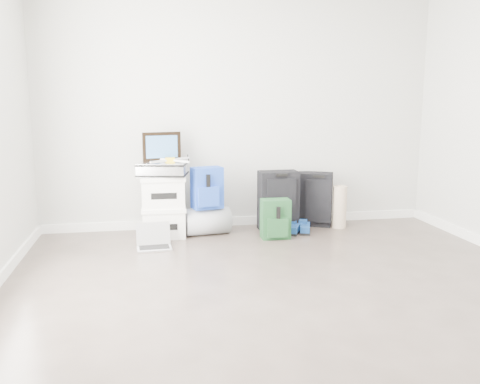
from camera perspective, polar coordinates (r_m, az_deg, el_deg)
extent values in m
plane|color=#3D322C|center=(3.70, 7.13, -12.97)|extent=(5.00, 5.00, 0.00)
cube|color=beige|center=(5.83, -0.02, 9.28)|extent=(4.50, 0.02, 2.70)
cube|color=white|center=(5.99, 0.00, -3.26)|extent=(4.50, 0.02, 0.10)
cube|color=white|center=(5.54, -8.51, -3.49)|extent=(0.45, 0.37, 0.29)
cube|color=white|center=(5.51, -8.55, -1.81)|extent=(0.48, 0.39, 0.04)
cube|color=white|center=(5.47, -8.60, -0.11)|extent=(0.45, 0.37, 0.29)
cube|color=white|center=(5.45, -8.65, 1.60)|extent=(0.48, 0.39, 0.04)
cube|color=#B2B2B7|center=(5.43, -8.67, 2.58)|extent=(0.56, 0.46, 0.14)
cube|color=black|center=(5.51, -8.77, 5.06)|extent=(0.41, 0.12, 0.31)
cube|color=teal|center=(5.49, -8.77, 5.04)|extent=(0.33, 0.08, 0.24)
cube|color=yellow|center=(5.40, -7.85, 3.59)|extent=(0.10, 0.10, 0.05)
cube|color=white|center=(5.50, -6.81, 3.73)|extent=(0.22, 0.20, 0.02)
cube|color=white|center=(5.50, -8.85, 3.68)|extent=(0.20, 0.22, 0.02)
cube|color=white|center=(5.31, -8.92, 3.44)|extent=(0.22, 0.20, 0.02)
cube|color=white|center=(5.31, -6.80, 3.49)|extent=(0.20, 0.22, 0.02)
cylinder|color=gray|center=(5.57, -3.71, -3.27)|extent=(0.52, 0.36, 0.30)
cube|color=#1A4FAC|center=(5.47, -3.73, 0.47)|extent=(0.36, 0.27, 0.45)
cube|color=#1A4FAC|center=(5.38, -3.59, -0.51)|extent=(0.24, 0.12, 0.21)
cube|color=black|center=(5.74, 4.30, -0.97)|extent=(0.44, 0.26, 0.67)
cube|color=black|center=(5.61, 4.66, -1.25)|extent=(0.32, 0.04, 0.54)
cube|color=black|center=(5.56, 4.70, 1.93)|extent=(0.13, 0.03, 0.03)
cube|color=#13361E|center=(5.41, 4.00, -3.02)|extent=(0.30, 0.19, 0.42)
cube|color=#13361E|center=(5.33, 4.26, -4.01)|extent=(0.22, 0.06, 0.20)
cube|color=black|center=(6.00, 8.37, -0.78)|extent=(0.45, 0.37, 0.62)
cube|color=black|center=(5.88, 8.77, -1.02)|extent=(0.28, 0.15, 0.50)
cube|color=black|center=(5.84, 8.83, 1.77)|extent=(0.14, 0.08, 0.03)
cube|color=black|center=(5.67, 6.12, -4.48)|extent=(0.23, 0.30, 0.03)
cube|color=#1B57A7|center=(5.66, 6.13, -4.03)|extent=(0.22, 0.29, 0.07)
cube|color=black|center=(5.71, 7.31, -4.42)|extent=(0.19, 0.30, 0.03)
cube|color=#1B57A7|center=(5.70, 7.32, -3.96)|extent=(0.18, 0.29, 0.07)
cylinder|color=tan|center=(5.94, 11.12, -1.66)|extent=(0.16, 0.16, 0.48)
cube|color=silver|center=(5.14, -9.60, -6.22)|extent=(0.35, 0.25, 0.02)
cube|color=black|center=(5.13, -9.60, -6.12)|extent=(0.30, 0.17, 0.00)
cube|color=black|center=(5.22, -9.72, -4.59)|extent=(0.34, 0.03, 0.22)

